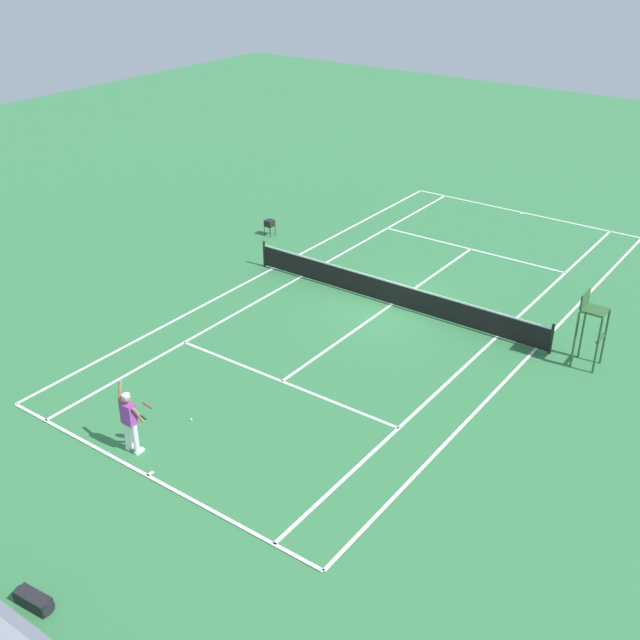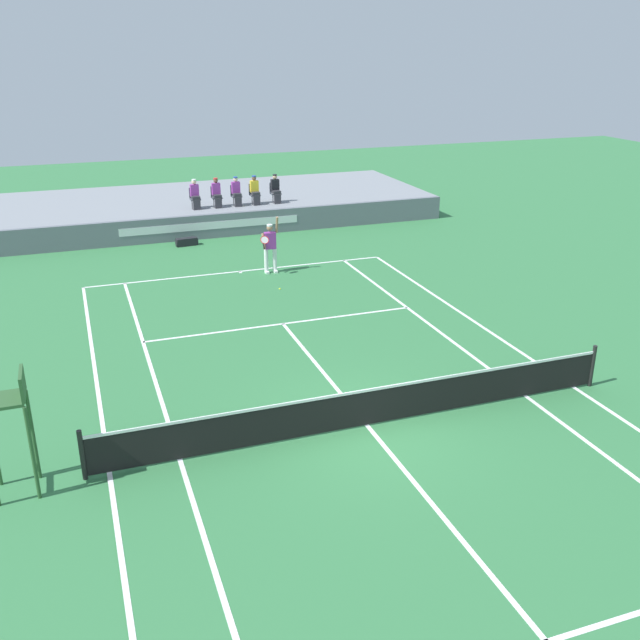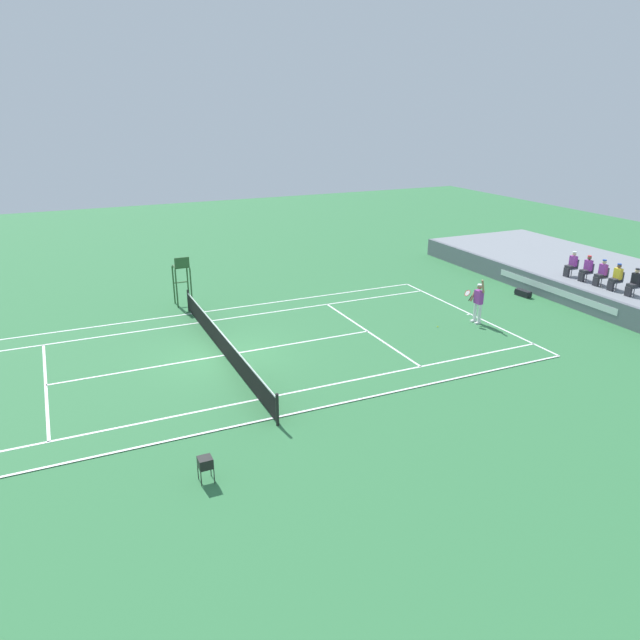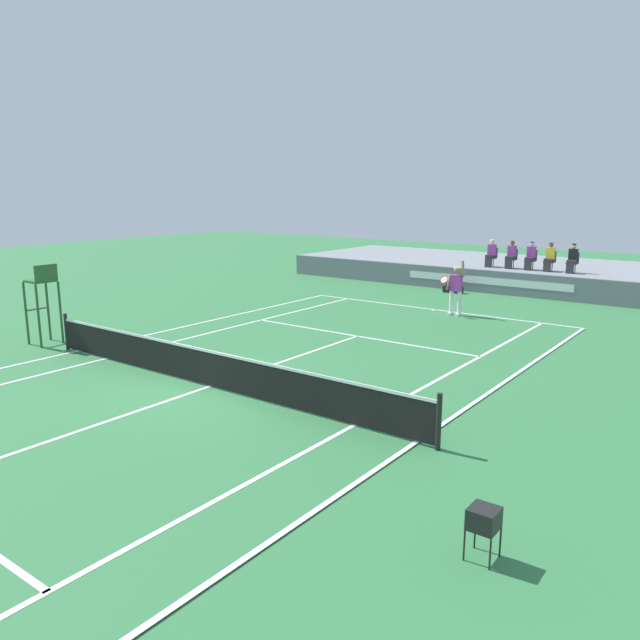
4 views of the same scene
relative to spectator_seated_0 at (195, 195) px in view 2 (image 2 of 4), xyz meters
name	(u,v)px [view 2 (image 2 of 4)]	position (x,y,z in m)	size (l,w,h in m)	color
ground_plane	(367,427)	(0.37, -18.34, -1.64)	(80.00, 80.00, 0.00)	#337542
court	(367,426)	(0.37, -18.34, -1.63)	(11.08, 23.88, 0.03)	#337542
net	(368,406)	(0.37, -18.34, -1.12)	(11.98, 0.10, 1.07)	black
barrier_wall	(211,226)	(0.37, -1.30, -1.13)	(21.90, 0.25, 1.03)	slate
bleacher_platform	(194,207)	(0.37, 2.64, -1.13)	(21.90, 7.64, 1.03)	gray
spectator_seated_0	(195,195)	(0.00, 0.00, 0.00)	(0.44, 0.60, 1.27)	#474C56
spectator_seated_1	(217,193)	(0.95, 0.00, 0.00)	(0.44, 0.60, 1.27)	#474C56
spectator_seated_2	(236,192)	(1.85, 0.00, 0.00)	(0.44, 0.60, 1.27)	#474C56
spectator_seated_3	(255,191)	(2.69, 0.00, 0.00)	(0.44, 0.60, 1.27)	#474C56
spectator_seated_4	(276,189)	(3.66, 0.00, 0.00)	(0.44, 0.60, 1.27)	#474C56
tennis_player	(270,247)	(1.41, -6.95, -0.65)	(0.76, 0.62, 2.08)	white
tennis_ball	(280,289)	(1.18, -8.86, -1.61)	(0.07, 0.07, 0.07)	#D1E533
umpire_chair	(11,418)	(-6.68, -18.34, -0.09)	(0.77, 0.77, 2.44)	#2D562D
equipment_bag	(187,242)	(-0.84, -2.19, -1.48)	(0.93, 0.40, 0.32)	black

